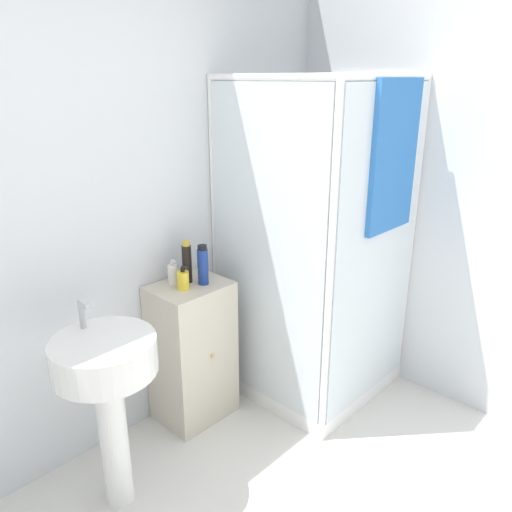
{
  "coord_description": "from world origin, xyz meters",
  "views": [
    {
      "loc": [
        -0.99,
        -0.41,
        1.83
      ],
      "look_at": [
        0.67,
        1.17,
        1.01
      ],
      "focal_mm": 35.0,
      "sensor_mm": 36.0,
      "label": 1
    }
  ],
  "objects_px": {
    "lotion_bottle_white": "(173,274)",
    "shampoo_bottle_tall_black": "(187,262)",
    "soap_dispenser": "(183,280)",
    "shampoo_bottle_blue": "(203,265)",
    "sink": "(107,379)"
  },
  "relations": [
    {
      "from": "lotion_bottle_white",
      "to": "shampoo_bottle_tall_black",
      "type": "bearing_deg",
      "value": -32.19
    },
    {
      "from": "lotion_bottle_white",
      "to": "soap_dispenser",
      "type": "bearing_deg",
      "value": -96.81
    },
    {
      "from": "soap_dispenser",
      "to": "shampoo_bottle_blue",
      "type": "xyz_separation_m",
      "value": [
        0.12,
        -0.02,
        0.05
      ]
    },
    {
      "from": "shampoo_bottle_blue",
      "to": "sink",
      "type": "bearing_deg",
      "value": -164.76
    },
    {
      "from": "sink",
      "to": "lotion_bottle_white",
      "type": "bearing_deg",
      "value": 27.63
    },
    {
      "from": "soap_dispenser",
      "to": "shampoo_bottle_tall_black",
      "type": "xyz_separation_m",
      "value": [
        0.08,
        0.06,
        0.06
      ]
    },
    {
      "from": "soap_dispenser",
      "to": "shampoo_bottle_blue",
      "type": "height_order",
      "value": "shampoo_bottle_blue"
    },
    {
      "from": "shampoo_bottle_blue",
      "to": "lotion_bottle_white",
      "type": "xyz_separation_m",
      "value": [
        -0.1,
        0.12,
        -0.05
      ]
    },
    {
      "from": "shampoo_bottle_blue",
      "to": "lotion_bottle_white",
      "type": "bearing_deg",
      "value": 130.57
    },
    {
      "from": "sink",
      "to": "shampoo_bottle_blue",
      "type": "distance_m",
      "value": 0.78
    },
    {
      "from": "soap_dispenser",
      "to": "lotion_bottle_white",
      "type": "distance_m",
      "value": 0.1
    },
    {
      "from": "sink",
      "to": "soap_dispenser",
      "type": "height_order",
      "value": "sink"
    },
    {
      "from": "soap_dispenser",
      "to": "shampoo_bottle_blue",
      "type": "bearing_deg",
      "value": -10.68
    },
    {
      "from": "shampoo_bottle_tall_black",
      "to": "lotion_bottle_white",
      "type": "distance_m",
      "value": 0.1
    },
    {
      "from": "lotion_bottle_white",
      "to": "shampoo_bottle_blue",
      "type": "bearing_deg",
      "value": -49.43
    }
  ]
}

